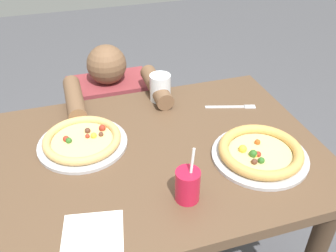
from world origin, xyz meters
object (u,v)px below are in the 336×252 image
fork (233,107)px  diner_seated (114,136)px  water_cup_clear (160,87)px  pizza_far (82,141)px  drink_cup_colored (188,185)px  pizza_near (260,153)px

fork → diner_seated: (-0.43, 0.42, -0.35)m
water_cup_clear → fork: bearing=-29.3°
pizza_far → drink_cup_colored: drink_cup_colored is taller
water_cup_clear → diner_seated: (-0.17, 0.27, -0.40)m
pizza_far → fork: bearing=6.5°
pizza_near → drink_cup_colored: bearing=-160.7°
pizza_near → fork: 0.32m
drink_cup_colored → water_cup_clear: bearing=81.7°
pizza_near → diner_seated: (-0.38, 0.73, -0.37)m
diner_seated → pizza_far: bearing=-109.3°
drink_cup_colored → fork: (0.34, 0.41, -0.05)m
drink_cup_colored → water_cup_clear: drink_cup_colored is taller
drink_cup_colored → fork: 0.54m
pizza_far → water_cup_clear: bearing=32.2°
fork → diner_seated: diner_seated is taller
pizza_near → water_cup_clear: size_ratio=2.87×
pizza_near → pizza_far: size_ratio=1.03×
pizza_far → water_cup_clear: water_cup_clear is taller
pizza_near → drink_cup_colored: drink_cup_colored is taller
pizza_near → water_cup_clear: 0.51m
pizza_near → water_cup_clear: bearing=114.6°
pizza_near → fork: (0.05, 0.31, -0.02)m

